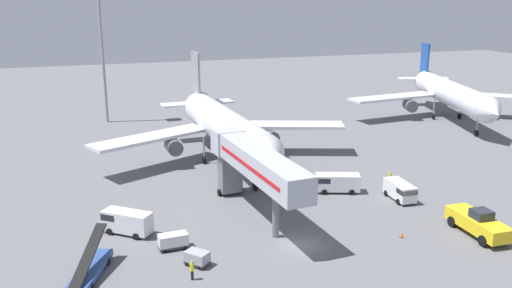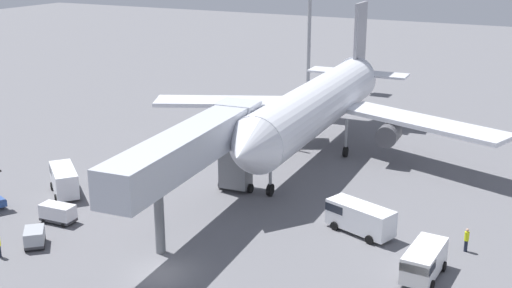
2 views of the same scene
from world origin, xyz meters
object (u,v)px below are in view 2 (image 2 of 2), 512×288
(baggage_cart_mid_left, at_px, (58,213))
(baggage_cart_near_center, at_px, (34,237))
(service_van_far_right, at_px, (424,261))
(ground_crew_worker_foreground, at_px, (466,239))
(service_van_far_left, at_px, (359,217))
(jet_bridge, at_px, (198,148))
(airplane_at_gate, at_px, (319,104))
(service_van_outer_left, at_px, (64,179))

(baggage_cart_mid_left, height_order, baggage_cart_near_center, baggage_cart_mid_left)
(service_van_far_right, relative_size, ground_crew_worker_foreground, 2.70)
(service_van_far_right, distance_m, service_van_far_left, 7.66)
(baggage_cart_near_center, bearing_deg, jet_bridge, 48.69)
(service_van_far_right, bearing_deg, ground_crew_worker_foreground, 70.43)
(jet_bridge, distance_m, service_van_far_right, 18.63)
(jet_bridge, distance_m, service_van_far_left, 13.32)
(baggage_cart_mid_left, relative_size, ground_crew_worker_foreground, 1.60)
(jet_bridge, height_order, service_van_far_right, jet_bridge)
(airplane_at_gate, distance_m, jet_bridge, 19.81)
(jet_bridge, distance_m, baggage_cart_mid_left, 12.29)
(service_van_outer_left, relative_size, ground_crew_worker_foreground, 2.88)
(airplane_at_gate, xyz_separation_m, service_van_outer_left, (-15.72, -20.21, -4.09))
(jet_bridge, relative_size, ground_crew_worker_foreground, 11.76)
(service_van_far_right, height_order, ground_crew_worker_foreground, service_van_far_right)
(airplane_at_gate, distance_m, baggage_cart_near_center, 31.21)
(baggage_cart_mid_left, bearing_deg, airplane_at_gate, 64.80)
(service_van_outer_left, bearing_deg, jet_bridge, 2.20)
(service_van_far_right, xyz_separation_m, baggage_cart_near_center, (-26.18, -8.19, -0.46))
(jet_bridge, xyz_separation_m, ground_crew_worker_foreground, (19.79, 4.01, -5.12))
(baggage_cart_mid_left, bearing_deg, service_van_far_right, 8.75)
(airplane_at_gate, height_order, service_van_far_left, airplane_at_gate)
(jet_bridge, bearing_deg, service_van_far_left, 16.58)
(service_van_far_right, xyz_separation_m, service_van_far_left, (-6.02, 4.73, 0.10))
(service_van_far_left, bearing_deg, baggage_cart_mid_left, -157.43)
(ground_crew_worker_foreground, bearing_deg, airplane_at_gate, 138.39)
(jet_bridge, xyz_separation_m, service_van_far_right, (17.94, -1.18, -4.86))
(baggage_cart_mid_left, height_order, ground_crew_worker_foreground, ground_crew_worker_foreground)
(service_van_far_right, height_order, baggage_cart_near_center, service_van_far_right)
(airplane_at_gate, bearing_deg, service_van_far_left, -58.75)
(ground_crew_worker_foreground, bearing_deg, service_van_far_right, -109.57)
(airplane_at_gate, relative_size, service_van_outer_left, 7.48)
(baggage_cart_near_center, bearing_deg, airplane_at_gate, 70.37)
(baggage_cart_mid_left, bearing_deg, ground_crew_worker_foreground, 17.76)
(service_van_far_right, distance_m, baggage_cart_mid_left, 27.97)
(service_van_far_left, relative_size, baggage_cart_mid_left, 2.00)
(airplane_at_gate, relative_size, service_van_far_right, 7.97)
(airplane_at_gate, bearing_deg, baggage_cart_near_center, -109.63)
(jet_bridge, bearing_deg, service_van_far_right, -3.76)
(baggage_cart_mid_left, distance_m, ground_crew_worker_foreground, 30.96)
(service_van_outer_left, xyz_separation_m, baggage_cart_near_center, (5.35, -8.85, -0.61))
(jet_bridge, height_order, service_van_far_left, jet_bridge)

